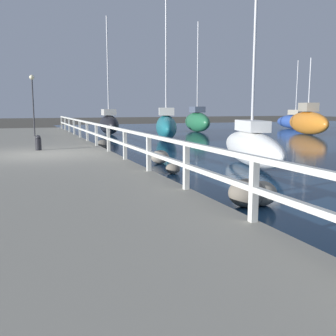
% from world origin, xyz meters
% --- Properties ---
extents(ground_plane, '(120.00, 120.00, 0.00)m').
position_xyz_m(ground_plane, '(0.00, 0.00, 0.00)').
color(ground_plane, '#4C473D').
extents(dock_walkway, '(4.66, 36.00, 0.34)m').
position_xyz_m(dock_walkway, '(0.00, 0.00, 0.17)').
color(dock_walkway, gray).
rests_on(dock_walkway, ground).
extents(railing, '(0.10, 32.50, 0.92)m').
position_xyz_m(railing, '(2.23, 0.00, 0.96)').
color(railing, silver).
rests_on(railing, dock_walkway).
extents(boulder_mid_strip, '(0.62, 0.56, 0.46)m').
position_xyz_m(boulder_mid_strip, '(3.71, -1.29, 0.23)').
color(boulder_mid_strip, gray).
rests_on(boulder_mid_strip, ground).
extents(boulder_downstream, '(0.73, 0.66, 0.55)m').
position_xyz_m(boulder_downstream, '(3.31, -7.38, 0.28)').
color(boulder_downstream, slate).
rests_on(boulder_downstream, ground).
extents(boulder_upstream, '(0.65, 0.58, 0.48)m').
position_xyz_m(boulder_upstream, '(3.63, -7.37, 0.24)').
color(boulder_upstream, gray).
rests_on(boulder_upstream, ground).
extents(boulder_near_dock, '(0.42, 0.38, 0.32)m').
position_xyz_m(boulder_near_dock, '(3.37, -3.36, 0.16)').
color(boulder_near_dock, slate).
rests_on(boulder_near_dock, ground).
extents(boulder_far_strip, '(0.61, 0.55, 0.45)m').
position_xyz_m(boulder_far_strip, '(2.79, 3.88, 0.23)').
color(boulder_far_strip, '#666056').
rests_on(boulder_far_strip, ground).
extents(mooring_bollard, '(0.22, 0.22, 0.56)m').
position_xyz_m(mooring_bollard, '(-0.08, 1.33, 0.62)').
color(mooring_bollard, black).
rests_on(mooring_bollard, dock_walkway).
extents(dock_lamp, '(0.26, 0.26, 3.25)m').
position_xyz_m(dock_lamp, '(0.06, 8.67, 2.72)').
color(dock_lamp, '#2D2D33').
rests_on(dock_lamp, dock_walkway).
extents(sailboat_white, '(2.13, 5.20, 5.35)m').
position_xyz_m(sailboat_white, '(6.37, -2.73, 0.63)').
color(sailboat_white, white).
rests_on(sailboat_white, water_surface).
extents(sailboat_orange, '(2.85, 5.98, 5.27)m').
position_xyz_m(sailboat_orange, '(18.37, 8.85, 0.88)').
color(sailboat_orange, orange).
rests_on(sailboat_orange, water_surface).
extents(sailboat_teal, '(2.96, 5.99, 8.34)m').
position_xyz_m(sailboat_teal, '(7.47, 8.23, 0.82)').
color(sailboat_teal, '#1E707A').
rests_on(sailboat_teal, water_surface).
extents(sailboat_green, '(1.52, 4.45, 8.24)m').
position_xyz_m(sailboat_green, '(12.28, 14.22, 0.84)').
color(sailboat_green, '#236B42').
rests_on(sailboat_green, water_surface).
extents(sailboat_black, '(1.44, 3.91, 8.04)m').
position_xyz_m(sailboat_black, '(5.25, 13.85, 0.77)').
color(sailboat_black, black).
rests_on(sailboat_black, water_surface).
extents(sailboat_blue, '(2.42, 3.91, 5.93)m').
position_xyz_m(sailboat_blue, '(22.39, 15.21, 0.70)').
color(sailboat_blue, '#2D4C9E').
rests_on(sailboat_blue, water_surface).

